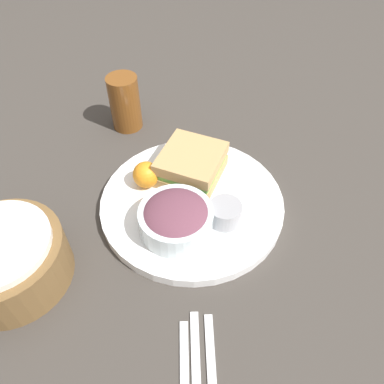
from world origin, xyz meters
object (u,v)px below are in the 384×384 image
knife (198,384)px  salad_bowl (176,218)px  drink_glass (125,103)px  plate (192,203)px  dressing_cup (225,213)px  bread_basket (6,260)px  fork (212,384)px  sandwich (189,165)px

knife → salad_bowl: bearing=-173.4°
drink_glass → knife: size_ratio=0.61×
plate → dressing_cup: (-0.05, -0.05, 0.03)m
plate → salad_bowl: (-0.06, 0.03, 0.04)m
bread_basket → fork: bearing=-118.8°
salad_bowl → drink_glass: size_ratio=1.03×
salad_bowl → knife: size_ratio=0.63×
bread_basket → fork: (-0.17, -0.30, -0.04)m
dressing_cup → bread_basket: (-0.09, 0.34, 0.01)m
plate → bread_basket: size_ratio=1.80×
plate → knife: 0.30m
dressing_cup → fork: size_ratio=0.30×
dressing_cup → fork: (-0.26, 0.03, -0.03)m
drink_glass → fork: drink_glass is taller
sandwich → dressing_cup: bearing=-151.8°
salad_bowl → knife: (-0.24, -0.03, -0.04)m
plate → sandwich: sandwich is taller
bread_basket → knife: bread_basket is taller
drink_glass → knife: drink_glass is taller
dressing_cup → drink_glass: bearing=33.8°
salad_bowl → plate: bearing=-23.1°
sandwich → dressing_cup: 0.13m
plate → bread_basket: 0.32m
plate → salad_bowl: 0.08m
sandwich → fork: bearing=-176.1°
bread_basket → knife: bearing=-120.3°
salad_bowl → dressing_cup: 0.08m
plate → drink_glass: bearing=29.9°
fork → knife: 0.02m
knife → bread_basket: bearing=-120.8°
plate → drink_glass: size_ratio=2.75×
dressing_cup → drink_glass: (0.29, 0.20, 0.02)m
plate → bread_basket: bread_basket is taller
dressing_cup → knife: 0.26m
sandwich → plate: bearing=-176.2°
sandwich → bread_basket: (-0.20, 0.28, -0.00)m
plate → salad_bowl: size_ratio=2.67×
salad_bowl → dressing_cup: size_ratio=2.20×
salad_bowl → bread_basket: (-0.07, 0.26, -0.00)m
salad_bowl → bread_basket: 0.27m
bread_basket → fork: size_ratio=0.98×
plate → knife: bearing=-179.5°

